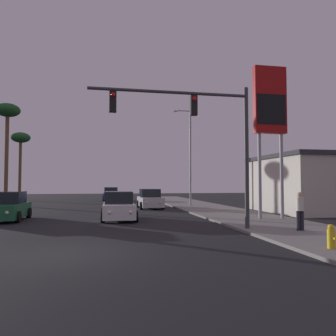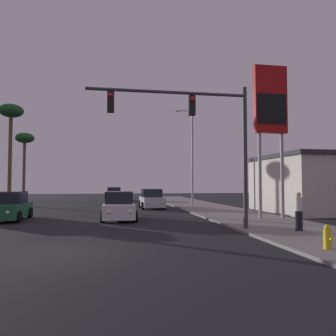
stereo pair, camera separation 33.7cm
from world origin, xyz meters
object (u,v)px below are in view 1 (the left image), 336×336
(car_silver, at_px, (150,200))
(palm_tree_mid, at_px, (7,117))
(street_lamp, at_px, (189,152))
(pedestrian_on_sidewalk, at_px, (300,209))
(gas_station_sign, at_px, (270,108))
(palm_tree_far, at_px, (21,141))
(traffic_light_mast, at_px, (203,127))
(car_white, at_px, (119,207))
(car_blue, at_px, (111,195))
(fire_hydrant, at_px, (331,237))
(car_green, at_px, (8,207))

(car_silver, height_order, palm_tree_mid, palm_tree_mid)
(street_lamp, relative_size, pedestrian_on_sidewalk, 5.39)
(gas_station_sign, xyz_separation_m, palm_tree_far, (-20.36, 26.82, 0.95))
(traffic_light_mast, bearing_deg, car_silver, 92.03)
(car_white, relative_size, traffic_light_mast, 0.59)
(car_blue, bearing_deg, traffic_light_mast, 98.49)
(car_white, distance_m, pedestrian_on_sidewalk, 10.17)
(car_blue, xyz_separation_m, traffic_light_mast, (3.66, -27.76, 3.96))
(car_blue, bearing_deg, palm_tree_far, -12.40)
(car_silver, bearing_deg, fire_hydrant, 98.49)
(car_blue, bearing_deg, car_green, 74.43)
(car_green, relative_size, gas_station_sign, 0.48)
(fire_hydrant, height_order, palm_tree_mid, palm_tree_mid)
(car_green, xyz_separation_m, traffic_light_mast, (9.95, -6.59, 3.96))
(traffic_light_mast, xyz_separation_m, pedestrian_on_sidewalk, (4.05, -1.07, -3.69))
(palm_tree_far, bearing_deg, palm_tree_mid, -83.37)
(car_silver, xyz_separation_m, palm_tree_mid, (-13.45, 6.19, 8.02))
(street_lamp, xyz_separation_m, gas_station_sign, (1.91, -11.84, 1.50))
(car_green, relative_size, fire_hydrant, 5.68)
(car_white, xyz_separation_m, palm_tree_mid, (-10.42, 14.78, 8.02))
(car_green, bearing_deg, palm_tree_far, -78.20)
(pedestrian_on_sidewalk, relative_size, palm_tree_mid, 0.17)
(car_green, distance_m, palm_tree_mid, 16.54)
(street_lamp, distance_m, palm_tree_mid, 18.36)
(car_white, distance_m, gas_station_sign, 10.74)
(car_white, xyz_separation_m, traffic_light_mast, (3.54, -5.70, 3.96))
(palm_tree_mid, bearing_deg, car_silver, -24.72)
(fire_hydrant, bearing_deg, palm_tree_far, 116.80)
(car_blue, height_order, pedestrian_on_sidewalk, pedestrian_on_sidewalk)
(car_silver, xyz_separation_m, fire_hydrant, (3.22, -19.12, -0.27))
(car_white, bearing_deg, palm_tree_far, -64.03)
(street_lamp, relative_size, fire_hydrant, 11.84)
(gas_station_sign, bearing_deg, car_silver, 118.39)
(car_silver, distance_m, traffic_light_mast, 14.84)
(gas_station_sign, bearing_deg, palm_tree_mid, 138.77)
(pedestrian_on_sidewalk, bearing_deg, palm_tree_far, 121.29)
(car_white, relative_size, car_green, 1.00)
(car_white, bearing_deg, car_blue, -88.77)
(car_blue, relative_size, pedestrian_on_sidewalk, 2.59)
(car_green, bearing_deg, palm_tree_mid, -74.31)
(gas_station_sign, bearing_deg, car_blue, 110.26)
(traffic_light_mast, relative_size, gas_station_sign, 0.81)
(traffic_light_mast, distance_m, gas_station_sign, 6.66)
(car_green, height_order, fire_hydrant, car_green)
(street_lamp, distance_m, pedestrian_on_sidewalk, 17.08)
(car_white, relative_size, fire_hydrant, 5.69)
(car_green, xyz_separation_m, street_lamp, (13.27, 8.91, 4.36))
(car_white, height_order, pedestrian_on_sidewalk, pedestrian_on_sidewalk)
(gas_station_sign, bearing_deg, fire_hydrant, -106.56)
(car_white, distance_m, traffic_light_mast, 7.79)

